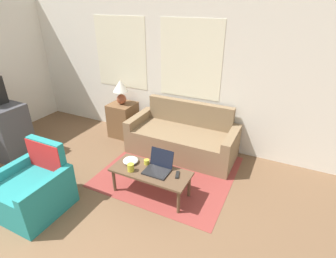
{
  "coord_description": "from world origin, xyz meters",
  "views": [
    {
      "loc": [
        2.23,
        -0.36,
        2.47
      ],
      "look_at": [
        0.72,
        2.73,
        0.75
      ],
      "focal_mm": 28.0,
      "sensor_mm": 36.0,
      "label": 1
    }
  ],
  "objects_px": {
    "cup_navy": "(131,167)",
    "table_lamp": "(121,89)",
    "coffee_table": "(151,173)",
    "cup_yellow": "(147,162)",
    "couch": "(183,138)",
    "laptop": "(159,166)",
    "armchair": "(35,190)",
    "snack_bowl": "(131,161)",
    "tv_remote": "(177,175)"
  },
  "relations": [
    {
      "from": "cup_navy",
      "to": "table_lamp",
      "type": "bearing_deg",
      "value": 128.13
    },
    {
      "from": "coffee_table",
      "to": "table_lamp",
      "type": "bearing_deg",
      "value": 136.08
    },
    {
      "from": "cup_yellow",
      "to": "cup_navy",
      "type": "bearing_deg",
      "value": -115.44
    },
    {
      "from": "couch",
      "to": "table_lamp",
      "type": "bearing_deg",
      "value": 176.13
    },
    {
      "from": "coffee_table",
      "to": "laptop",
      "type": "height_order",
      "value": "laptop"
    },
    {
      "from": "armchair",
      "to": "snack_bowl",
      "type": "distance_m",
      "value": 1.27
    },
    {
      "from": "table_lamp",
      "to": "laptop",
      "type": "distance_m",
      "value": 1.98
    },
    {
      "from": "couch",
      "to": "table_lamp",
      "type": "distance_m",
      "value": 1.49
    },
    {
      "from": "couch",
      "to": "armchair",
      "type": "xyz_separation_m",
      "value": [
        -1.16,
        -2.11,
        0.0
      ]
    },
    {
      "from": "coffee_table",
      "to": "snack_bowl",
      "type": "bearing_deg",
      "value": 172.55
    },
    {
      "from": "armchair",
      "to": "cup_navy",
      "type": "xyz_separation_m",
      "value": [
        0.97,
        0.77,
        0.16
      ]
    },
    {
      "from": "couch",
      "to": "cup_navy",
      "type": "relative_size",
      "value": 16.79
    },
    {
      "from": "couch",
      "to": "laptop",
      "type": "relative_size",
      "value": 5.47
    },
    {
      "from": "snack_bowl",
      "to": "tv_remote",
      "type": "xyz_separation_m",
      "value": [
        0.72,
        0.02,
        -0.02
      ]
    },
    {
      "from": "armchair",
      "to": "tv_remote",
      "type": "distance_m",
      "value": 1.84
    },
    {
      "from": "table_lamp",
      "to": "cup_navy",
      "type": "distance_m",
      "value": 1.89
    },
    {
      "from": "coffee_table",
      "to": "cup_navy",
      "type": "bearing_deg",
      "value": -153.24
    },
    {
      "from": "table_lamp",
      "to": "cup_yellow",
      "type": "bearing_deg",
      "value": -44.13
    },
    {
      "from": "armchair",
      "to": "table_lamp",
      "type": "xyz_separation_m",
      "value": [
        -0.16,
        2.2,
        0.68
      ]
    },
    {
      "from": "coffee_table",
      "to": "cup_yellow",
      "type": "xyz_separation_m",
      "value": [
        -0.13,
        0.11,
        0.08
      ]
    },
    {
      "from": "table_lamp",
      "to": "cup_navy",
      "type": "xyz_separation_m",
      "value": [
        1.12,
        -1.43,
        -0.51
      ]
    },
    {
      "from": "couch",
      "to": "cup_navy",
      "type": "xyz_separation_m",
      "value": [
        -0.2,
        -1.34,
        0.17
      ]
    },
    {
      "from": "laptop",
      "to": "snack_bowl",
      "type": "xyz_separation_m",
      "value": [
        -0.44,
        -0.01,
        -0.03
      ]
    },
    {
      "from": "tv_remote",
      "to": "couch",
      "type": "bearing_deg",
      "value": 109.5
    },
    {
      "from": "armchair",
      "to": "cup_yellow",
      "type": "height_order",
      "value": "armchair"
    },
    {
      "from": "laptop",
      "to": "cup_navy",
      "type": "distance_m",
      "value": 0.37
    },
    {
      "from": "table_lamp",
      "to": "coffee_table",
      "type": "xyz_separation_m",
      "value": [
        1.36,
        -1.31,
        -0.61
      ]
    },
    {
      "from": "armchair",
      "to": "tv_remote",
      "type": "xyz_separation_m",
      "value": [
        1.57,
        0.95,
        0.12
      ]
    },
    {
      "from": "snack_bowl",
      "to": "laptop",
      "type": "bearing_deg",
      "value": 1.67
    },
    {
      "from": "laptop",
      "to": "armchair",
      "type": "bearing_deg",
      "value": -143.78
    },
    {
      "from": "cup_yellow",
      "to": "table_lamp",
      "type": "bearing_deg",
      "value": 135.87
    },
    {
      "from": "armchair",
      "to": "coffee_table",
      "type": "distance_m",
      "value": 1.5
    },
    {
      "from": "table_lamp",
      "to": "laptop",
      "type": "xyz_separation_m",
      "value": [
        1.45,
        -1.25,
        -0.51
      ]
    },
    {
      "from": "cup_navy",
      "to": "laptop",
      "type": "bearing_deg",
      "value": 28.53
    },
    {
      "from": "armchair",
      "to": "coffee_table",
      "type": "height_order",
      "value": "armchair"
    },
    {
      "from": "couch",
      "to": "laptop",
      "type": "bearing_deg",
      "value": -83.51
    },
    {
      "from": "table_lamp",
      "to": "cup_yellow",
      "type": "relative_size",
      "value": 6.16
    },
    {
      "from": "armchair",
      "to": "coffee_table",
      "type": "xyz_separation_m",
      "value": [
        1.2,
        0.89,
        0.06
      ]
    },
    {
      "from": "coffee_table",
      "to": "laptop",
      "type": "bearing_deg",
      "value": 32.93
    },
    {
      "from": "cup_yellow",
      "to": "coffee_table",
      "type": "bearing_deg",
      "value": -41.79
    },
    {
      "from": "cup_navy",
      "to": "cup_yellow",
      "type": "distance_m",
      "value": 0.26
    },
    {
      "from": "couch",
      "to": "tv_remote",
      "type": "bearing_deg",
      "value": -70.5
    },
    {
      "from": "coffee_table",
      "to": "laptop",
      "type": "relative_size",
      "value": 3.24
    },
    {
      "from": "armchair",
      "to": "snack_bowl",
      "type": "height_order",
      "value": "armchair"
    },
    {
      "from": "cup_navy",
      "to": "cup_yellow",
      "type": "relative_size",
      "value": 1.46
    },
    {
      "from": "coffee_table",
      "to": "tv_remote",
      "type": "distance_m",
      "value": 0.38
    },
    {
      "from": "couch",
      "to": "snack_bowl",
      "type": "distance_m",
      "value": 1.22
    },
    {
      "from": "armchair",
      "to": "tv_remote",
      "type": "relative_size",
      "value": 5.53
    },
    {
      "from": "table_lamp",
      "to": "coffee_table",
      "type": "relative_size",
      "value": 0.42
    },
    {
      "from": "cup_yellow",
      "to": "tv_remote",
      "type": "bearing_deg",
      "value": -5.75
    }
  ]
}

